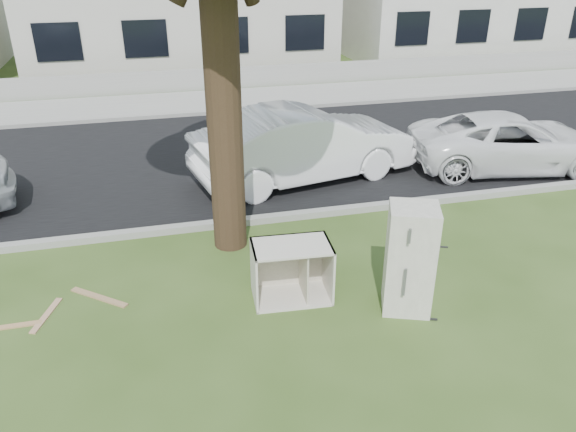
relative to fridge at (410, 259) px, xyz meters
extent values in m
plane|color=#344C1B|center=(-1.66, 0.56, -0.76)|extent=(120.00, 120.00, 0.00)
cube|color=black|center=(-1.66, 6.56, -0.76)|extent=(120.00, 7.00, 0.01)
cube|color=gray|center=(-1.66, 3.01, -0.76)|extent=(120.00, 0.18, 0.12)
cube|color=gray|center=(-1.66, 10.11, -0.76)|extent=(120.00, 0.18, 0.12)
cube|color=gray|center=(-1.66, 11.56, -0.76)|extent=(120.00, 2.80, 0.01)
cube|color=gray|center=(-1.66, 13.16, -0.41)|extent=(120.00, 0.15, 0.70)
cylinder|color=black|center=(-2.06, 2.36, 1.84)|extent=(0.54, 0.54, 5.20)
cube|color=silver|center=(0.00, 0.00, 0.00)|extent=(0.80, 0.77, 1.52)
cube|color=silver|center=(-1.46, 0.61, -0.34)|extent=(1.12, 0.74, 0.84)
cube|color=#9E7A52|center=(-4.12, 1.24, -0.75)|extent=(0.81, 0.70, 0.02)
cube|color=tan|center=(-4.79, 0.98, -0.75)|extent=(0.34, 0.77, 0.02)
imported|color=white|center=(-0.13, 4.81, 0.00)|extent=(4.85, 2.51, 1.52)
imported|color=white|center=(4.43, 4.32, -0.16)|extent=(4.60, 2.73, 1.20)
camera|label=1|loc=(-3.13, -5.83, 3.81)|focal=35.00mm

